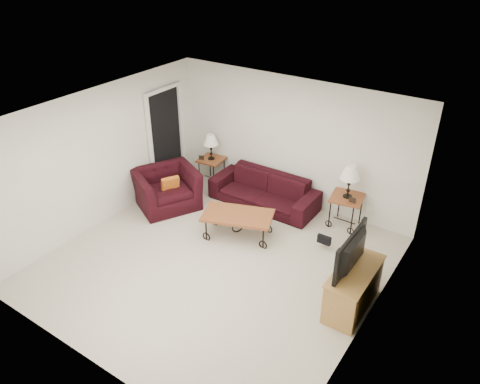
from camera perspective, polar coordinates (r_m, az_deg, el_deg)
name	(u,v)px	position (r m, az deg, el deg)	size (l,w,h in m)	color
ground	(216,262)	(7.75, -2.92, -8.58)	(5.00, 5.00, 0.00)	beige
wall_back	(293,142)	(8.95, 6.48, 6.13)	(5.00, 0.02, 2.50)	silver
wall_front	(82,289)	(5.64, -18.83, -11.20)	(5.00, 0.02, 2.50)	silver
wall_left	(101,157)	(8.63, -16.63, 4.11)	(0.02, 5.00, 2.50)	silver
wall_right	(374,252)	(6.11, 16.12, -7.13)	(0.02, 5.00, 2.50)	silver
ceiling	(212,118)	(6.51, -3.48, 8.98)	(5.00, 5.00, 0.00)	white
doorway	(166,139)	(9.72, -9.05, 6.42)	(0.08, 0.94, 2.04)	black
sofa	(264,190)	(9.13, 2.95, 0.20)	(2.14, 0.84, 0.62)	black
side_table_left	(212,170)	(9.98, -3.48, 2.66)	(0.50, 0.50, 0.55)	brown
side_table_right	(345,211)	(8.68, 12.78, -2.30)	(0.56, 0.56, 0.61)	brown
lamp_left	(211,147)	(9.74, -3.57, 5.54)	(0.31, 0.31, 0.55)	black
lamp_right	(349,182)	(8.38, 13.24, 1.24)	(0.35, 0.35, 0.61)	black
photo_frame_left	(201,158)	(9.82, -4.76, 4.22)	(0.11, 0.01, 0.09)	black
photo_frame_right	(352,200)	(8.34, 13.60, -0.98)	(0.12, 0.02, 0.10)	black
coffee_table	(238,225)	(8.23, -0.27, -4.07)	(1.21, 0.66, 0.45)	brown
armchair	(167,189)	(9.16, -8.97, 0.42)	(1.15, 1.01, 0.75)	black
throw_pillow	(170,185)	(8.97, -8.54, 0.84)	(0.34, 0.09, 0.34)	#C94F19
tv_stand	(353,289)	(6.93, 13.69, -11.42)	(0.46, 1.11, 0.66)	#B87D44
television	(357,253)	(6.56, 14.16, -7.28)	(0.99, 0.13, 0.57)	black
backpack	(328,234)	(8.12, 10.68, -5.08)	(0.37, 0.28, 0.48)	black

